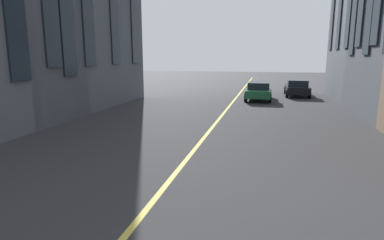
# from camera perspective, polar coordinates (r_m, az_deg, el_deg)

# --- Properties ---
(lane_centre_line) EXTENTS (80.00, 0.16, 0.01)m
(lane_centre_line) POSITION_cam_1_polar(r_m,az_deg,el_deg) (12.53, 1.40, -4.08)
(lane_centre_line) COLOR #D8C64C
(lane_centre_line) RESTS_ON ground_plane
(car_green_near) EXTENTS (4.40, 1.95, 1.37)m
(car_green_near) POSITION_cam_1_polar(r_m,az_deg,el_deg) (25.38, 11.73, 5.09)
(car_green_near) COLOR #1E6038
(car_green_near) RESTS_ON ground_plane
(car_black_far) EXTENTS (4.40, 1.95, 1.37)m
(car_black_far) POSITION_cam_1_polar(r_m,az_deg,el_deg) (28.81, 18.13, 5.47)
(car_black_far) COLOR black
(car_black_far) RESTS_ON ground_plane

